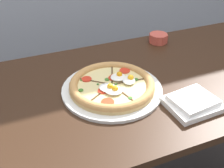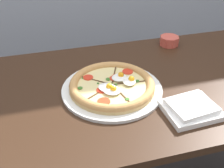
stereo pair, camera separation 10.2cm
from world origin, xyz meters
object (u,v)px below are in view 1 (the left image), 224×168
object	(u,v)px
napkin_folded	(193,103)
pizza	(112,86)
ramekin_bowl	(158,38)
dining_table	(134,104)

from	to	relation	value
napkin_folded	pizza	bearing A→B (deg)	138.95
pizza	ramekin_bowl	world-z (taller)	pizza
dining_table	napkin_folded	distance (m)	0.27
dining_table	pizza	bearing A→B (deg)	-169.08
dining_table	ramekin_bowl	distance (m)	0.40
pizza	napkin_folded	bearing A→B (deg)	-41.05
dining_table	napkin_folded	size ratio (longest dim) A/B	8.38
pizza	napkin_folded	xyz separation A→B (m)	(0.22, -0.19, -0.00)
dining_table	pizza	size ratio (longest dim) A/B	4.12
pizza	dining_table	bearing A→B (deg)	10.92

